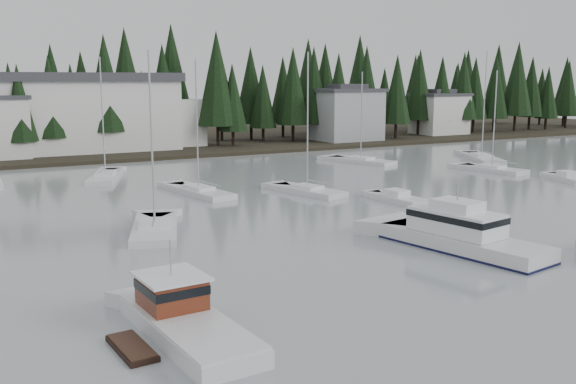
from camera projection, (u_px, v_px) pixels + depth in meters
name	position (u px, v px, depth m)	size (l,w,h in m)	color
far_shore_land	(102.00, 143.00, 106.49)	(240.00, 54.00, 1.00)	black
conifer_treeline	(119.00, 150.00, 97.00)	(200.00, 22.00, 20.00)	black
house_east_a	(347.00, 113.00, 106.35)	(10.60, 8.48, 9.25)	#999EA0
house_east_b	(439.00, 113.00, 118.61)	(9.54, 7.42, 8.25)	silver
harbor_inn	(103.00, 113.00, 91.44)	(29.50, 11.50, 10.90)	silver
lobster_boat_brown	(183.00, 324.00, 26.49)	(4.81, 8.86, 4.30)	silver
cabin_cruiser_center	(461.00, 238.00, 39.88)	(5.24, 11.44, 4.74)	silver
sailboat_1	(361.00, 162.00, 81.75)	(5.56, 9.79, 11.97)	silver
sailboat_4	(155.00, 231.00, 44.46)	(5.73, 9.36, 12.93)	silver
sailboat_5	(307.00, 192.00, 59.73)	(4.38, 8.49, 13.45)	silver
sailboat_6	(481.00, 159.00, 84.92)	(7.67, 11.05, 14.64)	silver
sailboat_7	(106.00, 178.00, 68.36)	(6.11, 10.47, 13.33)	silver
sailboat_8	(492.00, 171.00, 73.90)	(4.12, 8.40, 12.02)	silver
sailboat_9	(199.00, 193.00, 59.38)	(3.97, 9.62, 12.80)	silver
runabout_1	(396.00, 200.00, 55.80)	(2.70, 6.35, 1.42)	silver
runabout_2	(567.00, 179.00, 67.09)	(3.97, 6.33, 1.42)	silver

